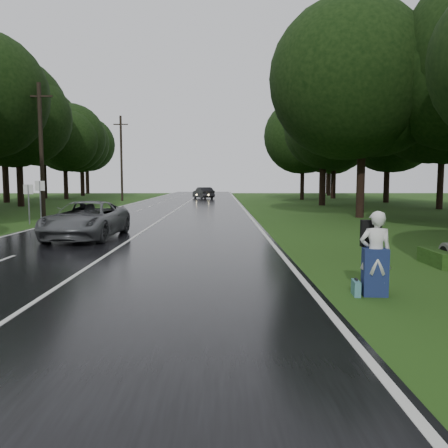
{
  "coord_description": "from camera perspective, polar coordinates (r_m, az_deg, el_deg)",
  "views": [
    {
      "loc": [
        3.77,
        -11.28,
        2.49
      ],
      "look_at": [
        3.89,
        3.02,
        1.1
      ],
      "focal_mm": 35.81,
      "sensor_mm": 36.0,
      "label": 1
    }
  ],
  "objects": [
    {
      "name": "tree_left_f",
      "position": [
        65.24,
        -19.48,
        3.03
      ],
      "size": [
        9.38,
        9.38,
        14.66
      ],
      "primitive_type": null,
      "color": "black",
      "rests_on": "ground"
    },
    {
      "name": "road_sign_b",
      "position": [
        29.5,
        -22.3,
        0.28
      ],
      "size": [
        0.6,
        0.1,
        2.48
      ],
      "primitive_type": null,
      "color": "white",
      "rests_on": "ground"
    },
    {
      "name": "tree_right_d",
      "position": [
        31.74,
        16.92,
        0.8
      ],
      "size": [
        9.96,
        9.96,
        15.56
      ],
      "primitive_type": null,
      "color": "black",
      "rests_on": "ground"
    },
    {
      "name": "ground",
      "position": [
        12.15,
        -18.66,
        -6.56
      ],
      "size": [
        160.0,
        160.0,
        0.0
      ],
      "primitive_type": "plane",
      "color": "#244615",
      "rests_on": "ground"
    },
    {
      "name": "tree_right_e",
      "position": [
        46.66,
        12.4,
        2.35
      ],
      "size": [
        9.0,
        9.0,
        14.07
      ],
      "primitive_type": null,
      "color": "black",
      "rests_on": "ground"
    },
    {
      "name": "far_car",
      "position": [
        61.39,
        -2.67,
        3.98
      ],
      "size": [
        3.27,
        5.05,
        1.57
      ],
      "primitive_type": "imported",
      "rotation": [
        0.0,
        0.0,
        3.51
      ],
      "color": "black",
      "rests_on": "road"
    },
    {
      "name": "grey_car",
      "position": [
        20.01,
        -17.16,
        0.53
      ],
      "size": [
        2.81,
        5.76,
        1.58
      ],
      "primitive_type": "imported",
      "rotation": [
        0.0,
        0.0,
        6.25
      ],
      "color": "#56585C",
      "rests_on": "road"
    },
    {
      "name": "tree_left_e",
      "position": [
        47.89,
        -24.47,
        2.06
      ],
      "size": [
        9.75,
        9.75,
        15.24
      ],
      "primitive_type": null,
      "color": "black",
      "rests_on": "ground"
    },
    {
      "name": "utility_pole_mid",
      "position": [
        33.42,
        -22.01,
        0.86
      ],
      "size": [
        1.8,
        0.28,
        9.1
      ],
      "primitive_type": null,
      "color": "black",
      "rests_on": "ground"
    },
    {
      "name": "road_sign_a",
      "position": [
        27.97,
        -23.56,
        -0.03
      ],
      "size": [
        0.55,
        0.1,
        2.28
      ],
      "primitive_type": null,
      "color": "white",
      "rests_on": "ground"
    },
    {
      "name": "tree_right_f",
      "position": [
        60.27,
        9.92,
        3.09
      ],
      "size": [
        8.93,
        8.93,
        13.95
      ],
      "primitive_type": null,
      "color": "black",
      "rests_on": "ground"
    },
    {
      "name": "road",
      "position": [
        31.6,
        -7.32,
        1.01
      ],
      "size": [
        12.0,
        140.0,
        0.04
      ],
      "primitive_type": "cube",
      "color": "black",
      "rests_on": "ground"
    },
    {
      "name": "lane_center",
      "position": [
        31.6,
        -7.32,
        1.06
      ],
      "size": [
        0.12,
        140.0,
        0.01
      ],
      "primitive_type": "cube",
      "color": "silver",
      "rests_on": "road"
    },
    {
      "name": "suitcase",
      "position": [
        10.21,
        16.49,
        -7.83
      ],
      "size": [
        0.18,
        0.47,
        0.33
      ],
      "primitive_type": "cube",
      "rotation": [
        0.0,
        0.0,
        6.17
      ],
      "color": "teal",
      "rests_on": "ground"
    },
    {
      "name": "utility_pole_far",
      "position": [
        57.29,
        -12.85,
        2.91
      ],
      "size": [
        1.8,
        0.28,
        10.45
      ],
      "primitive_type": null,
      "color": "black",
      "rests_on": "ground"
    },
    {
      "name": "hitchhiker",
      "position": [
        10.19,
        18.72,
        -3.95
      ],
      "size": [
        0.71,
        0.65,
        1.85
      ],
      "color": "silver",
      "rests_on": "ground"
    }
  ]
}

